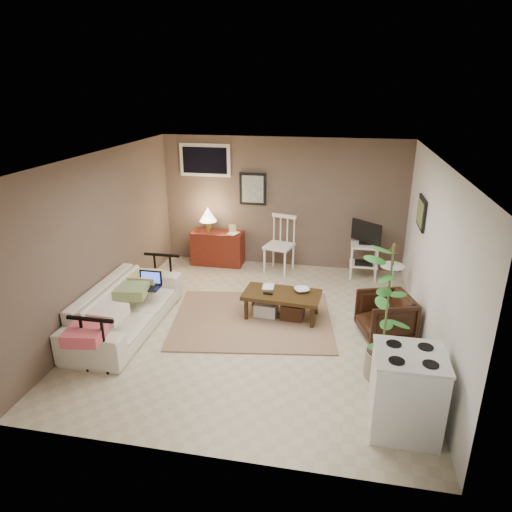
% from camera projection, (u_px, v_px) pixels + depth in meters
% --- Properties ---
extents(floor, '(5.00, 5.00, 0.00)m').
position_uv_depth(floor, '(257.00, 326.00, 6.55)').
color(floor, '#C1B293').
rests_on(floor, ground).
extents(art_back, '(0.50, 0.03, 0.60)m').
position_uv_depth(art_back, '(253.00, 189.00, 8.41)').
color(art_back, black).
extents(art_right, '(0.03, 0.60, 0.45)m').
position_uv_depth(art_right, '(421.00, 213.00, 6.58)').
color(art_right, black).
extents(window, '(0.96, 0.03, 0.60)m').
position_uv_depth(window, '(205.00, 160.00, 8.40)').
color(window, white).
extents(rug, '(2.54, 2.16, 0.02)m').
position_uv_depth(rug, '(252.00, 319.00, 6.72)').
color(rug, '#957256').
rests_on(rug, floor).
extents(coffee_table, '(1.15, 0.65, 0.42)m').
position_uv_depth(coffee_table, '(281.00, 303.00, 6.72)').
color(coffee_table, '#3C2810').
rests_on(coffee_table, floor).
extents(sofa, '(0.64, 2.21, 0.86)m').
position_uv_depth(sofa, '(125.00, 300.00, 6.36)').
color(sofa, white).
rests_on(sofa, floor).
extents(sofa_pillows, '(0.42, 2.10, 0.15)m').
position_uv_depth(sofa_pillows, '(119.00, 302.00, 6.09)').
color(sofa_pillows, '#F2DCC8').
rests_on(sofa_pillows, sofa).
extents(sofa_end_rails, '(0.59, 2.20, 0.74)m').
position_uv_depth(sofa_end_rails, '(134.00, 305.00, 6.36)').
color(sofa_end_rails, black).
rests_on(sofa_end_rails, floor).
extents(laptop, '(0.34, 0.25, 0.23)m').
position_uv_depth(laptop, '(149.00, 282.00, 6.63)').
color(laptop, black).
rests_on(laptop, sofa).
extents(red_console, '(0.97, 0.43, 1.12)m').
position_uv_depth(red_console, '(217.00, 245.00, 8.71)').
color(red_console, maroon).
rests_on(red_console, floor).
extents(spindle_chair, '(0.58, 0.58, 1.04)m').
position_uv_depth(spindle_chair, '(280.00, 246.00, 8.34)').
color(spindle_chair, white).
rests_on(spindle_chair, floor).
extents(tv_stand, '(0.50, 0.44, 1.03)m').
position_uv_depth(tv_stand, '(365.00, 248.00, 8.04)').
color(tv_stand, white).
rests_on(tv_stand, floor).
extents(side_table, '(0.37, 0.37, 0.98)m').
position_uv_depth(side_table, '(393.00, 264.00, 7.17)').
color(side_table, white).
rests_on(side_table, floor).
extents(armchair, '(0.78, 0.81, 0.67)m').
position_uv_depth(armchair, '(385.00, 314.00, 6.18)').
color(armchair, black).
rests_on(armchair, floor).
extents(potted_plant, '(0.42, 0.42, 1.69)m').
position_uv_depth(potted_plant, '(387.00, 309.00, 5.11)').
color(potted_plant, gray).
rests_on(potted_plant, floor).
extents(stove, '(0.67, 0.63, 0.88)m').
position_uv_depth(stove, '(406.00, 392.00, 4.45)').
color(stove, white).
rests_on(stove, floor).
extents(bowl, '(0.22, 0.14, 0.22)m').
position_uv_depth(bowl, '(302.00, 285.00, 6.67)').
color(bowl, '#3C2810').
rests_on(bowl, coffee_table).
extents(book_table, '(0.17, 0.03, 0.24)m').
position_uv_depth(book_table, '(263.00, 280.00, 6.81)').
color(book_table, '#3C2810').
rests_on(book_table, coffee_table).
extents(book_console, '(0.17, 0.08, 0.23)m').
position_uv_depth(book_console, '(229.00, 228.00, 8.48)').
color(book_console, '#3C2810').
rests_on(book_console, red_console).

